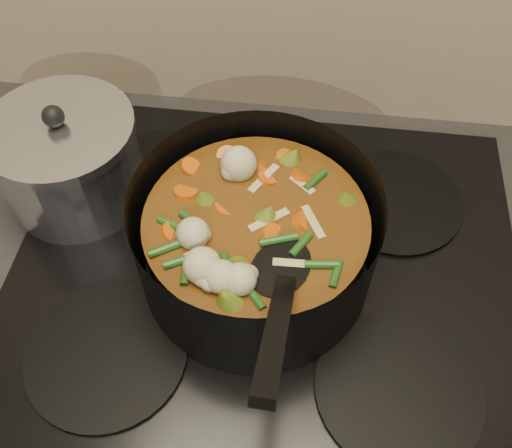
# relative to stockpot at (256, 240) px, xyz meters

# --- Properties ---
(counter) EXTENTS (2.64, 0.64, 0.91)m
(counter) POSITION_rel_stockpot_xyz_m (0.01, 0.00, -0.54)
(counter) COLOR brown
(counter) RESTS_ON ground
(stovetop) EXTENTS (0.62, 0.54, 0.03)m
(stovetop) POSITION_rel_stockpot_xyz_m (0.01, 0.00, -0.07)
(stovetop) COLOR black
(stovetop) RESTS_ON counter
(stockpot) EXTENTS (0.33, 0.40, 0.20)m
(stockpot) POSITION_rel_stockpot_xyz_m (0.00, 0.00, 0.00)
(stockpot) COLOR black
(stockpot) RESTS_ON stovetop
(saucepan) EXTENTS (0.18, 0.18, 0.15)m
(saucepan) POSITION_rel_stockpot_xyz_m (-0.25, 0.09, -0.00)
(saucepan) COLOR silver
(saucepan) RESTS_ON stovetop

